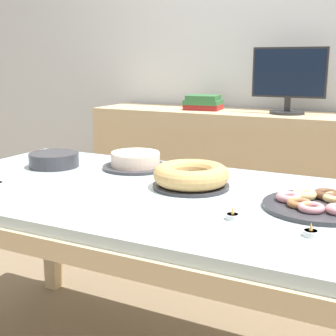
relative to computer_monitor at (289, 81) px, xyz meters
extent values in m
cube|color=silver|center=(-0.17, 0.30, 0.22)|extent=(8.00, 0.10, 2.60)
cube|color=silver|center=(-0.17, -1.35, -0.35)|extent=(1.73, 0.90, 0.04)
cube|color=#D1B284|center=(-0.17, -1.78, -0.40)|extent=(1.76, 0.08, 0.06)
cube|color=#D1B284|center=(-0.17, -0.92, -0.40)|extent=(1.76, 0.08, 0.06)
cube|color=#D1B284|center=(-0.98, -0.95, -0.73)|extent=(0.07, 0.07, 0.69)
cube|color=#D1B284|center=(-0.17, 0.00, -0.63)|extent=(2.11, 0.44, 0.89)
cylinder|color=#262628|center=(0.00, 0.00, -0.18)|extent=(0.20, 0.20, 0.02)
cylinder|color=#262628|center=(0.00, 0.00, -0.13)|extent=(0.04, 0.04, 0.09)
cube|color=#262628|center=(0.00, 0.00, 0.05)|extent=(0.42, 0.02, 0.28)
cube|color=black|center=(0.00, -0.01, 0.05)|extent=(0.40, 0.00, 0.26)
cube|color=maroon|center=(-0.53, 0.00, -0.17)|extent=(0.24, 0.18, 0.03)
cube|color=#2D6638|center=(-0.53, 0.00, -0.14)|extent=(0.24, 0.20, 0.03)
cube|color=#2D6638|center=(-0.53, 0.00, -0.11)|extent=(0.21, 0.20, 0.03)
cylinder|color=#333338|center=(-0.38, -1.09, -0.32)|extent=(0.28, 0.28, 0.01)
cylinder|color=beige|center=(-0.38, -1.09, -0.29)|extent=(0.21, 0.21, 0.05)
cylinder|color=white|center=(-0.38, -1.09, -0.26)|extent=(0.20, 0.20, 0.01)
cylinder|color=#333338|center=(-0.04, -1.26, -0.32)|extent=(0.27, 0.27, 0.01)
torus|color=tan|center=(-0.04, -1.26, -0.28)|extent=(0.27, 0.27, 0.07)
cylinder|color=#333338|center=(0.40, -1.31, -0.32)|extent=(0.33, 0.33, 0.01)
torus|color=#EAD184|center=(0.44, -1.25, -0.31)|extent=(0.08, 0.08, 0.02)
torus|color=brown|center=(0.42, -1.23, -0.30)|extent=(0.08, 0.08, 0.03)
torus|color=#EAD184|center=(0.35, -1.27, -0.30)|extent=(0.08, 0.08, 0.03)
torus|color=pink|center=(0.31, -1.32, -0.30)|extent=(0.08, 0.08, 0.02)
torus|color=#B27042|center=(0.36, -1.36, -0.31)|extent=(0.07, 0.07, 0.02)
torus|color=pink|center=(0.40, -1.39, -0.31)|extent=(0.08, 0.08, 0.02)
cylinder|color=#333338|center=(-0.70, -1.22, -0.33)|extent=(0.21, 0.21, 0.01)
cylinder|color=#333338|center=(-0.70, -1.22, -0.32)|extent=(0.21, 0.21, 0.01)
cylinder|color=#333338|center=(-0.70, -1.22, -0.31)|extent=(0.21, 0.21, 0.01)
cylinder|color=#333338|center=(-0.70, -1.22, -0.30)|extent=(0.21, 0.21, 0.01)
cylinder|color=#333338|center=(-0.70, -1.22, -0.29)|extent=(0.21, 0.21, 0.01)
cylinder|color=#333338|center=(-0.70, -1.22, -0.28)|extent=(0.21, 0.21, 0.01)
cylinder|color=silver|center=(0.20, -1.52, -0.32)|extent=(0.04, 0.04, 0.02)
cylinder|color=white|center=(0.20, -1.52, -0.32)|extent=(0.03, 0.03, 0.00)
cone|color=#F9B74C|center=(0.20, -1.52, -0.30)|extent=(0.01, 0.01, 0.02)
cylinder|color=silver|center=(0.43, -1.56, -0.32)|extent=(0.04, 0.04, 0.02)
cylinder|color=white|center=(0.43, -1.56, -0.32)|extent=(0.03, 0.03, 0.00)
cone|color=#F9B74C|center=(0.43, -1.56, -0.30)|extent=(0.01, 0.01, 0.02)
camera|label=1|loc=(0.61, -2.74, 0.11)|focal=50.00mm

